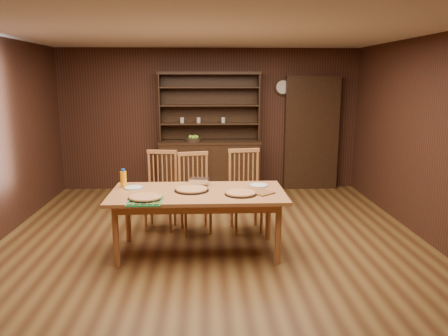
{
  "coord_description": "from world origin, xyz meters",
  "views": [
    {
      "loc": [
        -0.09,
        -5.14,
        2.07
      ],
      "look_at": [
        0.16,
        0.4,
        0.92
      ],
      "focal_mm": 35.0,
      "sensor_mm": 36.0,
      "label": 1
    }
  ],
  "objects_px": {
    "china_hutch": "(210,159)",
    "chair_right": "(245,187)",
    "dining_table": "(198,198)",
    "juice_bottle": "(123,179)",
    "chair_center": "(195,190)",
    "chair_left": "(161,187)"
  },
  "relations": [
    {
      "from": "china_hutch",
      "to": "chair_right",
      "type": "relative_size",
      "value": 1.95
    },
    {
      "from": "china_hutch",
      "to": "dining_table",
      "type": "xyz_separation_m",
      "value": [
        -0.18,
        -2.9,
        0.08
      ]
    },
    {
      "from": "dining_table",
      "to": "chair_right",
      "type": "bearing_deg",
      "value": 51.87
    },
    {
      "from": "juice_bottle",
      "to": "chair_right",
      "type": "bearing_deg",
      "value": 19.89
    },
    {
      "from": "china_hutch",
      "to": "chair_center",
      "type": "xyz_separation_m",
      "value": [
        -0.23,
        -2.11,
        -0.02
      ]
    },
    {
      "from": "dining_table",
      "to": "chair_center",
      "type": "height_order",
      "value": "chair_center"
    },
    {
      "from": "china_hutch",
      "to": "chair_right",
      "type": "distance_m",
      "value": 2.14
    },
    {
      "from": "china_hutch",
      "to": "dining_table",
      "type": "bearing_deg",
      "value": -93.48
    },
    {
      "from": "chair_right",
      "to": "juice_bottle",
      "type": "xyz_separation_m",
      "value": [
        -1.55,
        -0.56,
        0.26
      ]
    },
    {
      "from": "chair_right",
      "to": "juice_bottle",
      "type": "height_order",
      "value": "chair_right"
    },
    {
      "from": "china_hutch",
      "to": "chair_left",
      "type": "xyz_separation_m",
      "value": [
        -0.7,
        -1.97,
        -0.02
      ]
    },
    {
      "from": "china_hutch",
      "to": "chair_center",
      "type": "relative_size",
      "value": 2.02
    },
    {
      "from": "dining_table",
      "to": "chair_right",
      "type": "distance_m",
      "value": 1.04
    },
    {
      "from": "china_hutch",
      "to": "chair_right",
      "type": "height_order",
      "value": "china_hutch"
    },
    {
      "from": "juice_bottle",
      "to": "chair_left",
      "type": "bearing_deg",
      "value": 60.45
    },
    {
      "from": "dining_table",
      "to": "china_hutch",
      "type": "bearing_deg",
      "value": 86.52
    },
    {
      "from": "chair_center",
      "to": "chair_right",
      "type": "height_order",
      "value": "chair_right"
    },
    {
      "from": "china_hutch",
      "to": "chair_center",
      "type": "distance_m",
      "value": 2.12
    },
    {
      "from": "china_hutch",
      "to": "chair_right",
      "type": "xyz_separation_m",
      "value": [
        0.46,
        -2.09,
        -0.0
      ]
    },
    {
      "from": "chair_left",
      "to": "chair_right",
      "type": "relative_size",
      "value": 0.97
    },
    {
      "from": "juice_bottle",
      "to": "chair_center",
      "type": "bearing_deg",
      "value": 32.4
    },
    {
      "from": "dining_table",
      "to": "juice_bottle",
      "type": "height_order",
      "value": "juice_bottle"
    }
  ]
}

